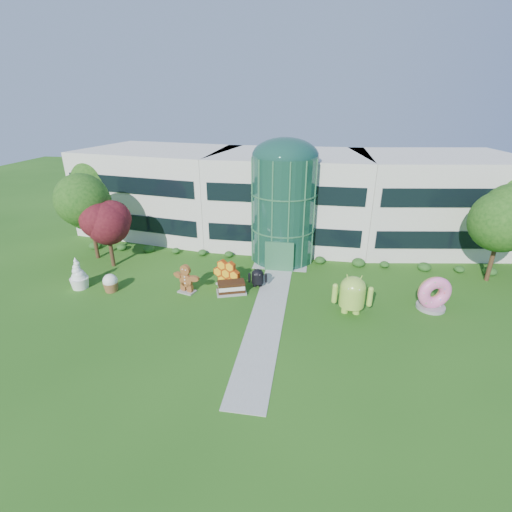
% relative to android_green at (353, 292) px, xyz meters
% --- Properties ---
extents(ground, '(140.00, 140.00, 0.00)m').
position_rel_android_green_xyz_m(ground, '(-5.98, -2.65, -1.70)').
color(ground, '#215114').
rests_on(ground, ground).
extents(building, '(46.00, 15.00, 9.30)m').
position_rel_android_green_xyz_m(building, '(-5.98, 15.35, 2.95)').
color(building, beige).
rests_on(building, ground).
extents(atrium, '(6.00, 6.00, 9.80)m').
position_rel_android_green_xyz_m(atrium, '(-5.98, 9.35, 3.20)').
color(atrium, '#194738').
rests_on(atrium, ground).
extents(walkway, '(2.40, 20.00, 0.04)m').
position_rel_android_green_xyz_m(walkway, '(-5.98, -0.65, -1.68)').
color(walkway, '#9E9E93').
rests_on(walkway, ground).
extents(tree_red, '(4.00, 4.00, 6.00)m').
position_rel_android_green_xyz_m(tree_red, '(-21.48, 4.85, 1.30)').
color(tree_red, '#3F0C14').
rests_on(tree_red, ground).
extents(trees_backdrop, '(52.00, 8.00, 8.40)m').
position_rel_android_green_xyz_m(trees_backdrop, '(-5.98, 10.35, 2.50)').
color(trees_backdrop, '#174310').
rests_on(trees_backdrop, ground).
extents(android_green, '(3.07, 2.10, 3.40)m').
position_rel_android_green_xyz_m(android_green, '(0.00, 0.00, 0.00)').
color(android_green, '#93C33E').
rests_on(android_green, ground).
extents(android_black, '(1.75, 1.27, 1.86)m').
position_rel_android_green_xyz_m(android_black, '(-7.40, 2.94, -0.77)').
color(android_black, black).
rests_on(android_black, ground).
extents(donut, '(2.83, 1.92, 2.68)m').
position_rel_android_green_xyz_m(donut, '(5.99, 1.63, -0.36)').
color(donut, '#E0558E').
rests_on(donut, ground).
extents(gingerbread, '(2.85, 1.76, 2.47)m').
position_rel_android_green_xyz_m(gingerbread, '(-12.93, 1.07, -0.47)').
color(gingerbread, brown).
rests_on(gingerbread, ground).
extents(ice_cream_sandwich, '(2.62, 1.91, 1.05)m').
position_rel_android_green_xyz_m(ice_cream_sandwich, '(-9.30, 1.43, -1.17)').
color(ice_cream_sandwich, '#311E0A').
rests_on(ice_cream_sandwich, ground).
extents(honeycomb, '(2.73, 1.68, 2.02)m').
position_rel_android_green_xyz_m(honeycomb, '(-10.01, 2.82, -0.69)').
color(honeycomb, yellow).
rests_on(honeycomb, ground).
extents(froyo, '(1.90, 1.90, 2.71)m').
position_rel_android_green_xyz_m(froyo, '(-21.94, 0.33, -0.35)').
color(froyo, white).
rests_on(froyo, ground).
extents(cupcake, '(1.64, 1.64, 1.51)m').
position_rel_android_green_xyz_m(cupcake, '(-19.10, 0.22, -0.94)').
color(cupcake, white).
rests_on(cupcake, ground).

